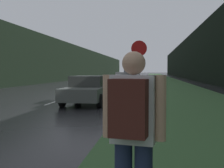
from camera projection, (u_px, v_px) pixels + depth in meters
name	position (u px, v px, depth m)	size (l,w,h in m)	color
grass_verge	(164.00, 82.00, 40.47)	(6.00, 240.00, 0.02)	#33562D
lane_stripe_c	(56.00, 102.00, 14.55)	(0.12, 3.00, 0.01)	silver
lane_stripe_d	(86.00, 92.00, 21.47)	(0.12, 3.00, 0.01)	silver
lane_stripe_e	(102.00, 87.00, 28.40)	(0.12, 3.00, 0.01)	silver
treeline_far_side	(72.00, 63.00, 52.49)	(2.00, 140.00, 6.31)	black
treeline_near_side	(196.00, 57.00, 49.35)	(2.00, 140.00, 8.10)	black
stop_sign	(139.00, 67.00, 11.96)	(0.67, 0.07, 2.89)	slate
hitchhiker_with_backpack	(133.00, 131.00, 2.66)	(0.61, 0.47, 1.78)	#1E2847
car_passing_near	(88.00, 90.00, 13.59)	(1.87, 4.20, 1.35)	#4C514C
car_passing_far	(123.00, 79.00, 30.70)	(1.86, 4.62, 1.46)	#9E9EA3
delivery_truck	(129.00, 70.00, 86.50)	(2.55, 8.00, 3.46)	black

